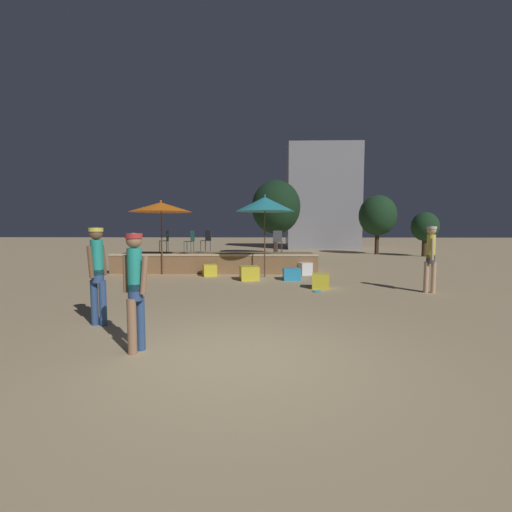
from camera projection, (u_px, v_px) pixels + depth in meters
name	position (u px, v px, depth m)	size (l,w,h in m)	color
ground_plane	(243.00, 358.00, 4.76)	(120.00, 120.00, 0.00)	tan
wooden_deck	(217.00, 262.00, 14.51)	(8.20, 2.45, 0.79)	olive
patio_umbrella_0	(161.00, 207.00, 13.12)	(2.40, 2.40, 2.87)	brown
patio_umbrella_1	(265.00, 204.00, 12.44)	(2.16, 2.16, 3.01)	brown
cube_seat_0	(305.00, 269.00, 13.18)	(0.59, 0.59, 0.48)	white
cube_seat_1	(210.00, 270.00, 12.86)	(0.62, 0.62, 0.44)	yellow
cube_seat_2	(249.00, 273.00, 11.86)	(0.74, 0.74, 0.48)	yellow
cube_seat_3	(321.00, 281.00, 10.21)	(0.57, 0.57, 0.45)	yellow
cube_seat_4	(292.00, 274.00, 11.91)	(0.61, 0.61, 0.41)	#2D9EDB
person_0	(431.00, 254.00, 9.45)	(0.31, 0.51, 1.86)	tan
person_1	(135.00, 285.00, 4.91)	(0.45, 0.29, 1.74)	#2D4C7F
person_2	(97.00, 269.00, 6.27)	(0.30, 0.50, 1.82)	#2D4C7F
bistro_chair_0	(278.00, 239.00, 13.79)	(0.40, 0.40, 0.90)	#47474C
bistro_chair_1	(191.00, 239.00, 14.18)	(0.41, 0.41, 0.90)	#1E4C47
bistro_chair_2	(166.00, 239.00, 14.76)	(0.40, 0.40, 0.90)	#1E4C47
bistro_chair_3	(207.00, 239.00, 15.07)	(0.48, 0.48, 0.90)	#2D3338
frisbee_disc	(317.00, 291.00, 9.67)	(0.25, 0.25, 0.03)	#33B2D8
background_tree_0	(276.00, 207.00, 22.71)	(3.23, 3.23, 4.96)	#3D2B1C
background_tree_1	(425.00, 227.00, 21.55)	(1.66, 1.66, 2.81)	#3D2B1C
background_tree_2	(378.00, 216.00, 23.26)	(2.49, 2.49, 4.03)	#3D2B1C
distant_building	(322.00, 198.00, 29.68)	(6.06, 3.75, 8.82)	gray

